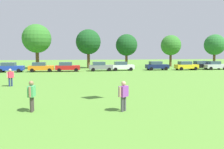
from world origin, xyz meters
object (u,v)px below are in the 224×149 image
(parked_car_black_7, at_px, (201,65))
(tree_center_right, at_px, (127,45))
(parked_car_orange_1, at_px, (41,67))
(parked_car_red_2, at_px, (67,67))
(adult_bystander, at_px, (123,93))
(parked_car_white_4, at_px, (122,66))
(tree_right, at_px, (171,45))
(parked_car_silver_8, at_px, (215,65))
(parked_car_navy_5, at_px, (157,66))
(parked_car_yellow_6, at_px, (186,66))
(tree_left, at_px, (37,39))
(bystander_near_trees, at_px, (32,93))
(parked_car_blue_0, at_px, (10,67))
(parked_car_gray_3, at_px, (100,66))
(tree_far_right, at_px, (215,45))
(tree_center_left, at_px, (88,42))
(bystander_midfield, at_px, (10,76))

(parked_car_black_7, distance_m, tree_center_right, 16.14)
(parked_car_orange_1, distance_m, parked_car_red_2, 4.57)
(adult_bystander, height_order, parked_car_white_4, adult_bystander)
(parked_car_orange_1, distance_m, tree_right, 31.29)
(parked_car_red_2, relative_size, parked_car_silver_8, 1.00)
(adult_bystander, xyz_separation_m, parked_car_orange_1, (-8.51, 29.37, -0.19))
(parked_car_navy_5, height_order, tree_center_right, tree_center_right)
(parked_car_yellow_6, bearing_deg, parked_car_black_7, 20.04)
(adult_bystander, bearing_deg, parked_car_red_2, 54.87)
(parked_car_black_7, bearing_deg, parked_car_silver_8, -36.57)
(parked_car_navy_5, xyz_separation_m, tree_left, (-23.28, 7.59, 5.37))
(parked_car_navy_5, bearing_deg, parked_car_yellow_6, -7.82)
(bystander_near_trees, bearing_deg, parked_car_orange_1, -167.70)
(parked_car_orange_1, bearing_deg, adult_bystander, -73.84)
(parked_car_blue_0, height_order, parked_car_yellow_6, same)
(parked_car_blue_0, relative_size, parked_car_red_2, 1.00)
(parked_car_white_4, relative_size, tree_right, 0.57)
(parked_car_white_4, relative_size, parked_car_yellow_6, 1.00)
(parked_car_orange_1, height_order, parked_car_gray_3, same)
(tree_far_right, bearing_deg, parked_car_silver_8, -122.43)
(tree_center_right, xyz_separation_m, tree_far_right, (22.11, 1.29, 0.22))
(parked_car_yellow_6, distance_m, parked_car_silver_8, 6.12)
(parked_car_white_4, xyz_separation_m, tree_center_left, (-5.76, 7.74, 4.78))
(parked_car_yellow_6, bearing_deg, parked_car_red_2, 179.39)
(tree_left, bearing_deg, parked_car_black_7, -11.72)
(parked_car_red_2, xyz_separation_m, parked_car_yellow_6, (22.65, -0.24, 0.00))
(parked_car_blue_0, distance_m, tree_far_right, 45.63)
(parked_car_orange_1, relative_size, parked_car_navy_5, 1.00)
(parked_car_white_4, bearing_deg, bystander_midfield, -130.14)
(parked_car_silver_8, bearing_deg, tree_left, 166.62)
(tree_left, bearing_deg, bystander_near_trees, -82.21)
(parked_car_red_2, relative_size, tree_far_right, 0.56)
(parked_car_orange_1, bearing_deg, parked_car_black_7, 2.10)
(parked_car_navy_5, bearing_deg, parked_car_orange_1, -178.88)
(parked_car_yellow_6, relative_size, parked_car_black_7, 1.00)
(parked_car_blue_0, height_order, tree_center_right, tree_center_right)
(parked_car_white_4, xyz_separation_m, tree_left, (-16.40, 7.65, 5.37))
(parked_car_white_4, distance_m, tree_far_right, 26.61)
(parked_car_blue_0, distance_m, parked_car_silver_8, 38.44)
(parked_car_red_2, distance_m, parked_car_silver_8, 28.77)
(tree_right, bearing_deg, tree_center_right, -165.12)
(bystander_near_trees, relative_size, tree_right, 0.24)
(parked_car_silver_8, xyz_separation_m, tree_right, (-4.36, 11.34, 4.25))
(bystander_midfield, xyz_separation_m, parked_car_black_7, (31.94, 18.91, -0.20))
(adult_bystander, distance_m, bystander_midfield, 14.76)
(parked_car_silver_8, relative_size, tree_center_left, 0.51)
(parked_car_gray_3, distance_m, tree_center_right, 11.13)
(tree_center_left, distance_m, tree_center_right, 8.39)
(adult_bystander, relative_size, tree_center_right, 0.24)
(bystander_near_trees, height_order, tree_left, tree_left)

